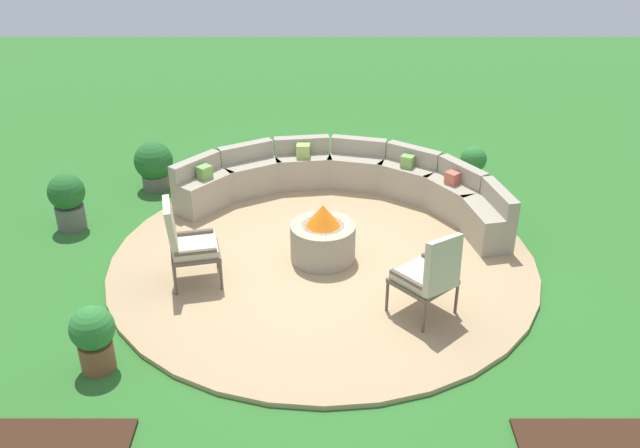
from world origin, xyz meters
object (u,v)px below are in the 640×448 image
(lounge_chair_front_right, at_px, (427,274))
(potted_plant_1, at_px, (64,200))
(potted_plant_2, at_px, (470,162))
(fire_pit, at_px, (320,238))
(potted_plant_0, at_px, (91,336))
(potted_plant_3, at_px, (151,164))
(curved_stone_bench, at_px, (346,183))
(lounge_chair_front_left, at_px, (183,242))

(lounge_chair_front_right, bearing_deg, potted_plant_1, 113.69)
(potted_plant_2, bearing_deg, fire_pit, -133.91)
(potted_plant_0, distance_m, potted_plant_3, 4.33)
(potted_plant_3, bearing_deg, potted_plant_2, 2.83)
(curved_stone_bench, distance_m, potted_plant_3, 3.06)
(potted_plant_1, bearing_deg, curved_stone_bench, 9.88)
(potted_plant_1, xyz_separation_m, potted_plant_2, (5.91, 1.54, -0.11))
(curved_stone_bench, xyz_separation_m, lounge_chair_front_left, (-2.01, -2.17, 0.25))
(potted_plant_1, xyz_separation_m, potted_plant_3, (0.92, 1.29, -0.04))
(lounge_chair_front_right, bearing_deg, potted_plant_2, 30.53)
(curved_stone_bench, relative_size, lounge_chair_front_right, 4.32)
(potted_plant_1, distance_m, potted_plant_2, 6.11)
(lounge_chair_front_left, relative_size, potted_plant_1, 1.35)
(potted_plant_2, bearing_deg, curved_stone_bench, -156.69)
(lounge_chair_front_left, xyz_separation_m, potted_plant_1, (-1.90, 1.49, -0.18))
(curved_stone_bench, relative_size, lounge_chair_front_left, 4.27)
(curved_stone_bench, height_order, lounge_chair_front_left, lounge_chair_front_left)
(lounge_chair_front_left, distance_m, potted_plant_1, 2.42)
(lounge_chair_front_right, bearing_deg, lounge_chair_front_left, 124.67)
(curved_stone_bench, distance_m, lounge_chair_front_left, 2.97)
(curved_stone_bench, distance_m, lounge_chair_front_right, 2.97)
(fire_pit, height_order, potted_plant_2, fire_pit)
(potted_plant_0, bearing_deg, curved_stone_bench, 53.84)
(curved_stone_bench, xyz_separation_m, potted_plant_0, (-2.71, -3.70, 0.04))
(curved_stone_bench, bearing_deg, potted_plant_0, -126.16)
(curved_stone_bench, height_order, potted_plant_3, curved_stone_bench)
(lounge_chair_front_right, xyz_separation_m, potted_plant_1, (-4.70, 2.18, -0.16))
(curved_stone_bench, xyz_separation_m, potted_plant_2, (2.00, 0.86, -0.04))
(fire_pit, relative_size, potted_plant_1, 1.03)
(fire_pit, height_order, potted_plant_0, fire_pit)
(fire_pit, xyz_separation_m, lounge_chair_front_right, (1.17, -1.24, 0.25))
(potted_plant_1, bearing_deg, potted_plant_3, 54.60)
(fire_pit, distance_m, lounge_chair_front_right, 1.73)
(curved_stone_bench, bearing_deg, potted_plant_3, 168.43)
(potted_plant_0, bearing_deg, potted_plant_2, 44.14)
(fire_pit, xyz_separation_m, potted_plant_3, (-2.60, 2.23, 0.04))
(potted_plant_2, relative_size, potted_plant_3, 0.78)
(fire_pit, bearing_deg, potted_plant_0, -138.00)
(curved_stone_bench, distance_m, potted_plant_2, 2.17)
(fire_pit, distance_m, potted_plant_2, 3.44)
(fire_pit, distance_m, potted_plant_3, 3.43)
(potted_plant_1, distance_m, potted_plant_3, 1.59)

